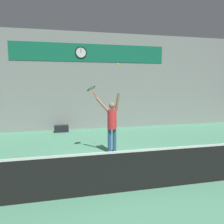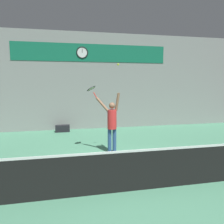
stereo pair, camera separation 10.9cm
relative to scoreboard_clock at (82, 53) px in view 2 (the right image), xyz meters
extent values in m
plane|color=#4C8C6B|center=(0.51, -5.68, -3.96)|extent=(18.00, 18.00, 0.00)
cube|color=gray|center=(0.51, 0.08, -1.46)|extent=(18.00, 0.10, 5.00)
cube|color=#146B4C|center=(0.51, 0.02, 0.00)|extent=(7.88, 0.02, 0.89)
cylinder|color=white|center=(0.00, 0.00, 0.00)|extent=(0.54, 0.02, 0.54)
torus|color=black|center=(0.00, 0.00, 0.00)|extent=(0.60, 0.05, 0.60)
cube|color=black|center=(0.00, -0.01, 0.10)|extent=(0.02, 0.01, 0.22)
cube|color=black|center=(0.51, -7.00, -3.50)|extent=(7.56, 0.01, 0.91)
cube|color=white|center=(0.51, -7.00, -3.03)|extent=(7.56, 0.02, 0.05)
cylinder|color=#2D4C7F|center=(0.56, -4.20, -3.53)|extent=(0.13, 0.13, 0.85)
cylinder|color=#2D4C7F|center=(0.73, -4.20, -3.53)|extent=(0.13, 0.13, 0.85)
cylinder|color=red|center=(0.65, -4.20, -2.78)|extent=(0.31, 0.31, 0.66)
sphere|color=brown|center=(0.65, -4.20, -2.30)|extent=(0.22, 0.22, 0.22)
cylinder|color=brown|center=(0.82, -4.23, -2.18)|extent=(0.20, 0.19, 0.62)
cylinder|color=brown|center=(0.33, -4.06, -2.27)|extent=(0.45, 0.39, 0.49)
cylinder|color=red|center=(0.11, -3.90, -1.96)|extent=(0.14, 0.09, 0.21)
torus|color=black|center=(-0.01, -3.83, -1.73)|extent=(0.42, 0.44, 0.19)
cylinder|color=beige|center=(-0.01, -3.83, -1.73)|extent=(0.36, 0.37, 0.15)
sphere|color=#CCDB2D|center=(0.83, -4.33, -0.93)|extent=(0.07, 0.07, 0.07)
cube|color=black|center=(-1.08, -0.49, -3.79)|extent=(0.69, 0.30, 0.34)
camera|label=1|loc=(-1.02, -11.42, -1.55)|focal=35.00mm
camera|label=2|loc=(-0.92, -11.44, -1.55)|focal=35.00mm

